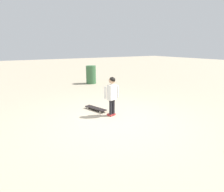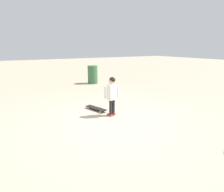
# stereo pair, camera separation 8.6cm
# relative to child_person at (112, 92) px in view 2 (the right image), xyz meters

# --- Properties ---
(ground_plane) EXTENTS (50.00, 50.00, 0.00)m
(ground_plane) POSITION_rel_child_person_xyz_m (-0.15, -0.40, -0.66)
(ground_plane) COLOR tan
(child_person) EXTENTS (0.40, 0.23, 1.06)m
(child_person) POSITION_rel_child_person_xyz_m (0.00, 0.00, 0.00)
(child_person) COLOR black
(child_person) RESTS_ON ground
(skateboard) EXTENTS (0.40, 0.77, 0.07)m
(skateboard) POSITION_rel_child_person_xyz_m (-0.18, 0.63, -0.60)
(skateboard) COLOR black
(skateboard) RESTS_ON ground
(trash_bin) EXTENTS (0.49, 0.49, 0.89)m
(trash_bin) POSITION_rel_child_person_xyz_m (1.51, 4.50, -0.21)
(trash_bin) COLOR #38663D
(trash_bin) RESTS_ON ground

